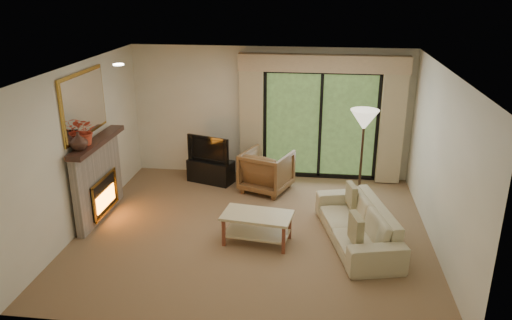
# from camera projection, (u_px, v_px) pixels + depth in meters

# --- Properties ---
(floor) EXTENTS (5.50, 5.50, 0.00)m
(floor) POSITION_uv_depth(u_px,v_px,m) (254.00, 231.00, 7.99)
(floor) COLOR olive
(floor) RESTS_ON ground
(ceiling) EXTENTS (5.50, 5.50, 0.00)m
(ceiling) POSITION_uv_depth(u_px,v_px,m) (253.00, 68.00, 7.10)
(ceiling) COLOR silver
(ceiling) RESTS_ON ground
(wall_back) EXTENTS (5.00, 0.00, 5.00)m
(wall_back) POSITION_uv_depth(u_px,v_px,m) (270.00, 113.00, 9.88)
(wall_back) COLOR beige
(wall_back) RESTS_ON ground
(wall_front) EXTENTS (5.00, 0.00, 5.00)m
(wall_front) POSITION_uv_depth(u_px,v_px,m) (222.00, 233.00, 5.22)
(wall_front) COLOR beige
(wall_front) RESTS_ON ground
(wall_left) EXTENTS (0.00, 5.00, 5.00)m
(wall_left) POSITION_uv_depth(u_px,v_px,m) (81.00, 147.00, 7.88)
(wall_left) COLOR beige
(wall_left) RESTS_ON ground
(wall_right) EXTENTS (0.00, 5.00, 5.00)m
(wall_right) POSITION_uv_depth(u_px,v_px,m) (441.00, 162.00, 7.22)
(wall_right) COLOR beige
(wall_right) RESTS_ON ground
(fireplace) EXTENTS (0.24, 1.70, 1.37)m
(fireplace) POSITION_uv_depth(u_px,v_px,m) (98.00, 179.00, 8.26)
(fireplace) COLOR gray
(fireplace) RESTS_ON floor
(mirror) EXTENTS (0.07, 1.45, 1.02)m
(mirror) POSITION_uv_depth(u_px,v_px,m) (84.00, 104.00, 7.84)
(mirror) COLOR #B78B34
(mirror) RESTS_ON wall_left
(sliding_door) EXTENTS (2.26, 0.10, 2.16)m
(sliding_door) POSITION_uv_depth(u_px,v_px,m) (320.00, 125.00, 9.78)
(sliding_door) COLOR black
(sliding_door) RESTS_ON floor
(curtain_left) EXTENTS (0.45, 0.18, 2.35)m
(curtain_left) POSITION_uv_depth(u_px,v_px,m) (252.00, 119.00, 9.81)
(curtain_left) COLOR tan
(curtain_left) RESTS_ON floor
(curtain_right) EXTENTS (0.45, 0.18, 2.35)m
(curtain_right) POSITION_uv_depth(u_px,v_px,m) (392.00, 124.00, 9.48)
(curtain_right) COLOR tan
(curtain_right) RESTS_ON floor
(cornice) EXTENTS (3.20, 0.24, 0.32)m
(cornice) POSITION_uv_depth(u_px,v_px,m) (323.00, 63.00, 9.28)
(cornice) COLOR tan
(cornice) RESTS_ON wall_back
(media_console) EXTENTS (0.97, 0.66, 0.45)m
(media_console) POSITION_uv_depth(u_px,v_px,m) (211.00, 171.00, 9.87)
(media_console) COLOR black
(media_console) RESTS_ON floor
(tv) EXTENTS (0.89, 0.39, 0.52)m
(tv) POSITION_uv_depth(u_px,v_px,m) (210.00, 148.00, 9.70)
(tv) COLOR black
(tv) RESTS_ON media_console
(armchair) EXTENTS (1.08, 1.09, 0.78)m
(armchair) POSITION_uv_depth(u_px,v_px,m) (267.00, 171.00, 9.40)
(armchair) COLOR brown
(armchair) RESTS_ON floor
(sofa) EXTENTS (1.28, 2.22, 0.61)m
(sofa) POSITION_uv_depth(u_px,v_px,m) (357.00, 223.00, 7.57)
(sofa) COLOR tan
(sofa) RESTS_ON floor
(pillow_near) EXTENTS (0.20, 0.42, 0.41)m
(pillow_near) POSITION_uv_depth(u_px,v_px,m) (356.00, 229.00, 6.95)
(pillow_near) COLOR brown
(pillow_near) RESTS_ON sofa
(pillow_far) EXTENTS (0.18, 0.37, 0.36)m
(pillow_far) POSITION_uv_depth(u_px,v_px,m) (351.00, 195.00, 8.07)
(pillow_far) COLOR brown
(pillow_far) RESTS_ON sofa
(coffee_table) EXTENTS (1.11, 0.70, 0.47)m
(coffee_table) POSITION_uv_depth(u_px,v_px,m) (257.00, 228.00, 7.58)
(coffee_table) COLOR #C6B483
(coffee_table) RESTS_ON floor
(floor_lamp) EXTENTS (0.57, 0.57, 1.78)m
(floor_lamp) POSITION_uv_depth(u_px,v_px,m) (361.00, 161.00, 8.47)
(floor_lamp) COLOR #C2B79C
(floor_lamp) RESTS_ON floor
(vase) EXTENTS (0.28, 0.28, 0.28)m
(vase) POSITION_uv_depth(u_px,v_px,m) (79.00, 141.00, 7.48)
(vase) COLOR #372019
(vase) RESTS_ON fireplace
(branches) EXTENTS (0.50, 0.46, 0.45)m
(branches) POSITION_uv_depth(u_px,v_px,m) (85.00, 131.00, 7.68)
(branches) COLOR #C64025
(branches) RESTS_ON fireplace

